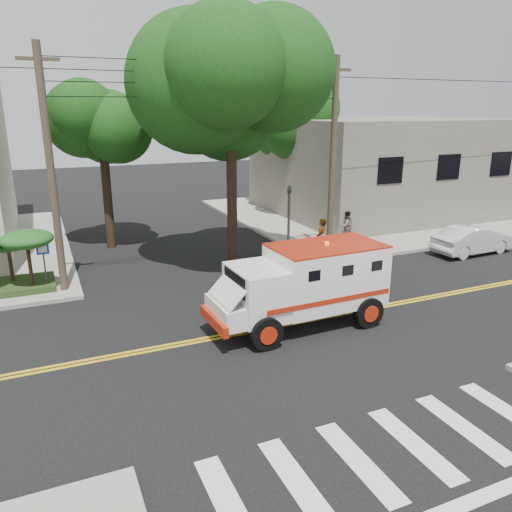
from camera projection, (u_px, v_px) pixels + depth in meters
name	position (u px, v px, depth m)	size (l,w,h in m)	color
ground	(262.00, 329.00, 16.03)	(100.00, 100.00, 0.00)	black
sidewalk_ne	(364.00, 214.00, 33.04)	(17.00, 17.00, 0.15)	gray
building_right	(381.00, 165.00, 33.18)	(14.00, 12.00, 6.00)	#6A635B
utility_pole_left	(51.00, 175.00, 17.86)	(0.28, 0.28, 9.00)	#382D23
utility_pole_right	(333.00, 161.00, 22.60)	(0.28, 0.28, 9.00)	#382D23
tree_main	(243.00, 98.00, 20.16)	(6.08, 5.70, 9.85)	black
tree_left	(109.00, 132.00, 23.71)	(4.48, 4.20, 7.70)	black
tree_right	(287.00, 120.00, 31.53)	(4.80, 4.50, 8.20)	black
traffic_signal	(289.00, 217.00, 21.77)	(0.15, 0.18, 3.60)	#3F3F42
accessibility_sign	(44.00, 259.00, 18.68)	(0.45, 0.10, 2.02)	#3F3F42
palm_planter	(7.00, 253.00, 18.52)	(3.52, 2.63, 2.36)	#1E3314
armored_truck	(306.00, 282.00, 15.92)	(5.84, 2.50, 2.63)	white
parked_sedan	(472.00, 240.00, 24.12)	(1.46, 4.18, 1.38)	#BBBBBB
pedestrian_a	(321.00, 239.00, 22.79)	(0.67, 0.44, 1.84)	gray
pedestrian_b	(346.00, 226.00, 25.93)	(0.75, 0.58, 1.54)	gray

